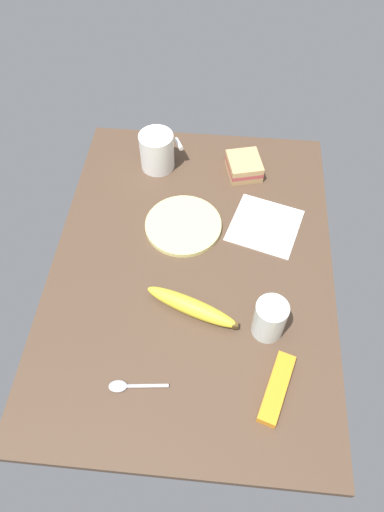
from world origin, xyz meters
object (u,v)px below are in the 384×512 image
banana (192,307)px  paper_napkin (265,225)px  plate_of_food (183,225)px  sandwich_main (244,166)px  snack_bar (277,388)px  coffee_mug_black (157,151)px  glass_of_milk (269,320)px  spoon (129,386)px

banana → paper_napkin: (25.06, -15.48, -1.73)cm
paper_napkin → plate_of_food: bearing=96.3°
sandwich_main → snack_bar: sandwich_main is taller
paper_napkin → coffee_mug_black: bearing=57.4°
sandwich_main → glass_of_milk: bearing=-172.3°
glass_of_milk → sandwich_main: bearing=7.7°
banana → snack_bar: 23.64cm
coffee_mug_black → snack_bar: (-58.97, -30.89, -4.22)cm
banana → paper_napkin: bearing=-31.7°
sandwich_main → spoon: (-60.57, 20.27, -1.82)cm
sandwich_main → paper_napkin: sandwich_main is taller
plate_of_food → banana: bearing=-169.6°
sandwich_main → paper_napkin: size_ratio=0.69×
plate_of_food → glass_of_milk: (-25.71, -20.13, 3.53)cm
coffee_mug_black → spoon: 61.22cm
sandwich_main → banana: bearing=167.2°
snack_bar → banana: bearing=65.8°
plate_of_food → snack_bar: size_ratio=1.29×
glass_of_milk → snack_bar: bearing=-172.0°
snack_bar → sandwich_main: bearing=24.9°
banana → spoon: (-17.59, 10.50, -1.50)cm
plate_of_food → sandwich_main: size_ratio=1.69×
banana → plate_of_food: bearing=10.4°
glass_of_milk → spoon: size_ratio=0.80×
glass_of_milk → spoon: 30.52cm
paper_napkin → sandwich_main: bearing=17.7°
banana → spoon: bearing=149.1°
coffee_mug_black → banana: bearing=-163.2°
sandwich_main → banana: (-42.98, 9.76, -0.32)cm
spoon → paper_napkin: size_ratio=0.74×
spoon → snack_bar: bearing=-86.0°
coffee_mug_black → snack_bar: bearing=-152.4°
plate_of_food → banana: (-22.88, -4.18, 1.28)cm
sandwich_main → plate_of_food: bearing=145.2°
plate_of_food → glass_of_milk: glass_of_milk is taller
glass_of_milk → paper_napkin: glass_of_milk is taller
sandwich_main → paper_napkin: 18.92cm
glass_of_milk → spoon: (-14.76, 26.46, -3.75)cm
glass_of_milk → paper_napkin: size_ratio=0.59×
spoon → snack_bar: (2.00, -28.26, 0.62)cm
glass_of_milk → snack_bar: (-12.76, -1.80, -3.13)cm
plate_of_food → sandwich_main: bearing=-34.8°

